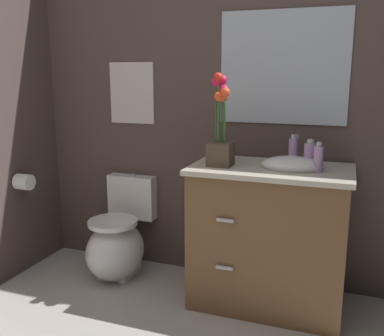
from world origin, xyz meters
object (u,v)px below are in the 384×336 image
(toilet_paper_roll, at_px, (24,182))
(toilet, at_px, (118,242))
(vanity_cabinet, at_px, (269,235))
(soap_bottle, at_px, (293,151))
(hand_wash_bottle, at_px, (310,155))
(flower_vase, at_px, (221,133))
(wall_mirror, at_px, (283,68))
(wall_poster, at_px, (132,93))
(lotion_bottle, at_px, (318,159))

(toilet_paper_roll, bearing_deg, toilet, 17.75)
(toilet, relative_size, vanity_cabinet, 0.65)
(toilet, distance_m, vanity_cabinet, 1.09)
(soap_bottle, bearing_deg, toilet_paper_roll, -170.25)
(hand_wash_bottle, bearing_deg, flower_vase, -166.70)
(wall_mirror, bearing_deg, soap_bottle, -56.62)
(wall_poster, height_order, toilet_paper_roll, wall_poster)
(soap_bottle, xyz_separation_m, wall_poster, (-1.17, 0.16, 0.32))
(flower_vase, bearing_deg, toilet_paper_roll, -175.81)
(soap_bottle, bearing_deg, flower_vase, -152.74)
(flower_vase, height_order, wall_poster, wall_poster)
(lotion_bottle, xyz_separation_m, toilet_paper_roll, (-1.94, -0.11, -0.27))
(flower_vase, relative_size, toilet_paper_roll, 4.97)
(toilet, distance_m, wall_poster, 1.07)
(toilet, xyz_separation_m, lotion_bottle, (1.33, -0.08, 0.71))
(flower_vase, distance_m, wall_mirror, 0.60)
(flower_vase, bearing_deg, vanity_cabinet, 13.07)
(toilet, xyz_separation_m, hand_wash_bottle, (1.28, 0.02, 0.71))
(wall_mirror, bearing_deg, vanity_cabinet, -89.48)
(vanity_cabinet, xyz_separation_m, hand_wash_bottle, (0.21, 0.05, 0.50))
(wall_poster, bearing_deg, lotion_bottle, -14.83)
(wall_poster, bearing_deg, vanity_cabinet, -15.42)
(wall_poster, distance_m, wall_mirror, 1.08)
(soap_bottle, relative_size, wall_poster, 0.41)
(toilet, distance_m, hand_wash_bottle, 1.46)
(hand_wash_bottle, bearing_deg, wall_mirror, 131.09)
(hand_wash_bottle, bearing_deg, lotion_bottle, -63.37)
(vanity_cabinet, height_order, toilet_paper_roll, vanity_cabinet)
(lotion_bottle, height_order, toilet_paper_roll, lotion_bottle)
(vanity_cabinet, xyz_separation_m, lotion_bottle, (0.26, -0.06, 0.50))
(lotion_bottle, xyz_separation_m, hand_wash_bottle, (-0.05, 0.11, -0.00))
(toilet, height_order, lotion_bottle, lotion_bottle)
(vanity_cabinet, distance_m, hand_wash_bottle, 0.55)
(toilet_paper_roll, bearing_deg, lotion_bottle, 3.29)
(wall_poster, bearing_deg, wall_mirror, 0.00)
(flower_vase, distance_m, wall_poster, 0.88)
(flower_vase, relative_size, soap_bottle, 3.06)
(toilet, xyz_separation_m, vanity_cabinet, (1.07, -0.03, 0.21))
(lotion_bottle, height_order, wall_poster, wall_poster)
(toilet, relative_size, flower_vase, 1.26)
(lotion_bottle, bearing_deg, soap_bottle, 129.95)
(wall_poster, bearing_deg, toilet, -90.00)
(flower_vase, xyz_separation_m, wall_poster, (-0.77, 0.36, 0.21))
(soap_bottle, bearing_deg, hand_wash_bottle, -38.28)
(flower_vase, distance_m, hand_wash_bottle, 0.53)
(vanity_cabinet, distance_m, lotion_bottle, 0.57)
(vanity_cabinet, relative_size, toilet_paper_roll, 9.59)
(toilet_paper_roll, bearing_deg, vanity_cabinet, 5.78)
(soap_bottle, relative_size, lotion_bottle, 1.05)
(toilet, bearing_deg, wall_mirror, 14.13)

